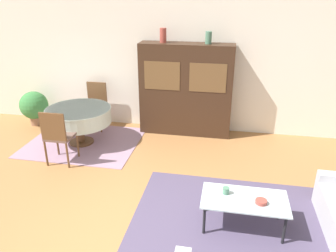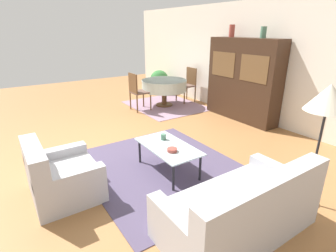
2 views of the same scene
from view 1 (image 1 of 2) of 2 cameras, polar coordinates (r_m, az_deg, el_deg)
ground_plane at (r=4.39m, az=-6.32°, el=-18.56°), size 14.00×14.00×0.00m
wall_back at (r=7.01m, az=1.83°, el=10.19°), size 10.00×0.06×2.70m
area_rug at (r=4.59m, az=10.82°, el=-16.65°), size 2.63×2.27×0.01m
dining_rug at (r=6.87m, az=-14.41°, el=-2.73°), size 2.18×1.81×0.01m
coffee_table at (r=4.38m, az=13.16°, el=-12.66°), size 1.09×0.59×0.42m
display_cabinet at (r=6.82m, az=3.12°, el=6.31°), size 1.90×0.46×1.89m
dining_table at (r=6.63m, az=-15.27°, el=1.75°), size 1.26×1.26×0.73m
dining_chair_near at (r=5.95m, az=-18.70°, el=-1.34°), size 0.44×0.44×0.99m
dining_chair_far at (r=7.36m, az=-12.47°, el=4.02°), size 0.44×0.44×0.99m
cup at (r=4.38m, az=10.07°, el=-11.02°), size 0.09×0.09×0.09m
bowl at (r=4.31m, az=15.91°, el=-12.56°), size 0.15×0.15×0.05m
vase_tall at (r=6.67m, az=-0.86°, el=15.52°), size 0.13×0.13×0.28m
vase_short at (r=6.55m, az=7.07°, el=15.02°), size 0.12×0.12×0.23m
potted_plant at (r=7.96m, az=-22.29°, el=3.24°), size 0.62×0.62×0.77m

